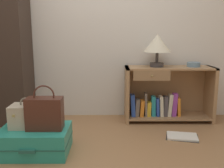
{
  "coord_description": "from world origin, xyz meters",
  "views": [
    {
      "loc": [
        0.16,
        -1.9,
        1.08
      ],
      "look_at": [
        0.18,
        0.84,
        0.55
      ],
      "focal_mm": 41.1,
      "sensor_mm": 36.0,
      "label": 1
    }
  ],
  "objects": [
    {
      "name": "suitcase_large",
      "position": [
        -0.53,
        0.33,
        0.12
      ],
      "size": [
        0.63,
        0.47,
        0.24
      ],
      "color": "teal",
      "rests_on": "ground_plane"
    },
    {
      "name": "bowl",
      "position": [
        1.19,
        1.24,
        0.72
      ],
      "size": [
        0.16,
        0.16,
        0.06
      ],
      "primitive_type": "cylinder",
      "color": "slate",
      "rests_on": "bookshelf"
    },
    {
      "name": "open_book_on_floor",
      "position": [
        0.93,
        0.67,
        0.01
      ],
      "size": [
        0.38,
        0.31,
        0.02
      ],
      "color": "white",
      "rests_on": "ground_plane"
    },
    {
      "name": "bookshelf",
      "position": [
        0.85,
        1.25,
        0.33
      ],
      "size": [
        1.09,
        0.38,
        0.69
      ],
      "color": "#A37A51",
      "rests_on": "ground_plane"
    },
    {
      "name": "handbag",
      "position": [
        -0.43,
        0.32,
        0.39
      ],
      "size": [
        0.32,
        0.16,
        0.41
      ],
      "color": "#472319",
      "rests_on": "suitcase_large"
    },
    {
      "name": "back_wall",
      "position": [
        0.0,
        1.5,
        1.3
      ],
      "size": [
        6.4,
        0.1,
        2.6
      ],
      "primitive_type": "cube",
      "color": "silver",
      "rests_on": "ground_plane"
    },
    {
      "name": "train_case",
      "position": [
        -0.61,
        0.37,
        0.34
      ],
      "size": [
        0.28,
        0.22,
        0.28
      ],
      "color": "#B7A88E",
      "rests_on": "suitcase_large"
    },
    {
      "name": "table_lamp",
      "position": [
        0.74,
        1.24,
        0.96
      ],
      "size": [
        0.34,
        0.34,
        0.39
      ],
      "color": "#3D3838",
      "rests_on": "bookshelf"
    }
  ]
}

